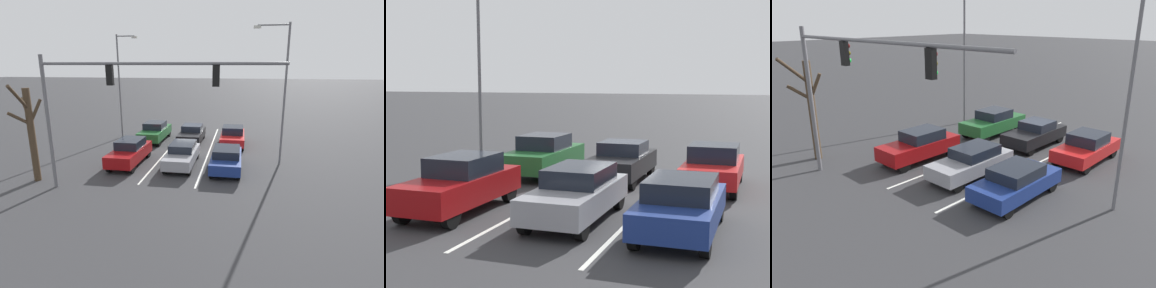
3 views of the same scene
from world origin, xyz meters
TOP-DOWN VIEW (x-y plane):
  - ground_plane at (0.00, 0.00)m, footprint 240.00×240.00m
  - lane_stripe_left_divider at (-1.61, 1.77)m, footprint 0.12×15.54m
  - lane_stripe_center_divider at (1.61, 1.77)m, footprint 0.12×15.54m
  - car_navy_leftlane_front at (-3.12, 6.25)m, footprint 1.85×4.38m
  - car_maroon_rightlane_front at (3.35, 6.08)m, footprint 1.76×4.53m
  - car_gray_midlane_front at (-0.19, 5.82)m, footprint 1.76×4.51m
  - car_black_midlane_second at (0.16, -0.22)m, footprint 1.87×4.36m
  - car_red_leftlane_second at (-3.31, 0.13)m, footprint 1.89×4.45m
  - car_darkgreen_rightlane_second at (3.45, -0.32)m, footprint 1.88×4.69m
  - street_lamp_right_shoulder at (6.62, -1.09)m, footprint 1.88×0.24m

SIDE VIEW (x-z plane):
  - ground_plane at x=0.00m, z-range 0.00..0.00m
  - lane_stripe_left_divider at x=-1.61m, z-range 0.00..0.01m
  - lane_stripe_center_divider at x=1.61m, z-range 0.00..0.01m
  - car_black_midlane_second at x=0.16m, z-range 0.01..1.51m
  - car_navy_leftlane_front at x=-3.12m, z-range 0.03..1.49m
  - car_gray_midlane_front at x=-0.19m, z-range 0.03..1.51m
  - car_red_leftlane_second at x=-3.31m, z-range 0.01..1.59m
  - car_darkgreen_rightlane_second at x=3.45m, z-range 0.01..1.67m
  - car_maroon_rightlane_front at x=3.35m, z-range 0.02..1.68m
  - street_lamp_right_shoulder at x=6.62m, z-range 0.62..9.59m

